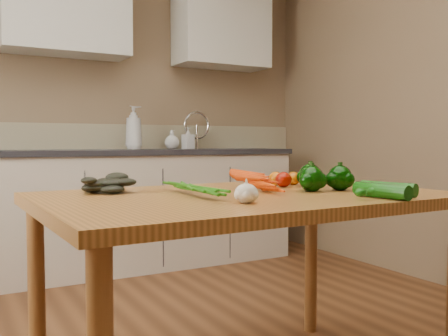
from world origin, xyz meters
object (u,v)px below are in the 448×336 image
pepper_a (312,179)px  table (245,217)px  pepper_b (310,176)px  pepper_c (340,178)px  soap_bottle_c (172,139)px  garlic_bulb (246,193)px  carrot_bunch (238,183)px  soap_bottle_b (188,138)px  zucchini_b (382,191)px  tomato_a (283,180)px  soap_bottle_a (134,128)px  tomato_c (293,178)px  leafy_greens (106,179)px  tomato_b (276,178)px  zucchini_a (388,189)px

pepper_a → table: bearing=166.5°
pepper_b → pepper_c: size_ratio=0.98×
soap_bottle_c → pepper_c: bearing=163.4°
garlic_bulb → pepper_c: size_ratio=0.75×
carrot_bunch → pepper_b: bearing=6.1°
soap_bottle_b → zucchini_b: bearing=-111.2°
garlic_bulb → tomato_a: (0.42, 0.39, 0.00)m
soap_bottle_a → tomato_c: (0.05, -1.98, -0.27)m
carrot_bunch → pepper_c: bearing=-18.4°
soap_bottle_c → pepper_b: size_ratio=1.64×
carrot_bunch → leafy_greens: leafy_greens is taller
pepper_b → tomato_b: pepper_b is taller
soap_bottle_b → carrot_bunch: soap_bottle_b is taller
tomato_b → zucchini_a: bearing=-78.9°
table → pepper_b: pepper_b is taller
soap_bottle_c → tomato_a: (-0.40, -2.14, -0.18)m
soap_bottle_c → leafy_greens: size_ratio=0.75×
carrot_bunch → pepper_c: 0.41m
carrot_bunch → tomato_a: carrot_bunch is taller
table → zucchini_a: (0.40, -0.30, 0.11)m
soap_bottle_c → tomato_a: size_ratio=2.25×
soap_bottle_b → pepper_c: bearing=-110.9°
garlic_bulb → pepper_b: 0.62m
garlic_bulb → zucchini_b: garlic_bulb is taller
soap_bottle_a → pepper_c: soap_bottle_a is taller
garlic_bulb → pepper_c: 0.56m
soap_bottle_c → tomato_a: soap_bottle_c is taller
soap_bottle_c → leafy_greens: 2.30m
pepper_c → zucchini_b: (-0.06, -0.27, -0.02)m
pepper_c → zucchini_b: pepper_c is taller
soap_bottle_b → tomato_c: (-0.43, -2.03, -0.19)m
soap_bottle_c → tomato_b: soap_bottle_c is taller
soap_bottle_b → carrot_bunch: 2.35m
garlic_bulb → zucchini_a: 0.55m
soap_bottle_c → zucchini_b: size_ratio=0.74×
soap_bottle_c → table: bearing=154.0°
leafy_greens → soap_bottle_b: bearing=57.8°
soap_bottle_a → table: bearing=163.2°
soap_bottle_c → tomato_b: bearing=160.0°
tomato_b → zucchini_a: size_ratio=0.32×
tomato_a → tomato_b: 0.10m
soap_bottle_c → pepper_a: size_ratio=1.62×
garlic_bulb → zucchini_a: size_ratio=0.36×
soap_bottle_a → tomato_b: 1.97m
soap_bottle_c → carrot_bunch: size_ratio=0.58×
garlic_bulb → pepper_b: pepper_b is taller
table → soap_bottle_b: bearing=68.5°
pepper_a → tomato_a: bearing=86.2°
carrot_bunch → pepper_b: 0.38m
soap_bottle_a → soap_bottle_b: 0.50m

